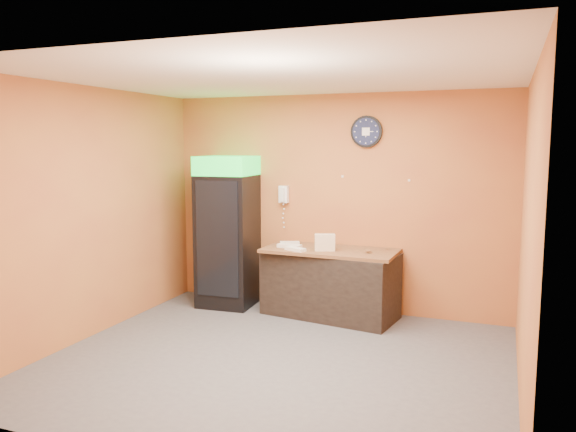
% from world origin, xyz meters
% --- Properties ---
extents(floor, '(4.50, 4.50, 0.00)m').
position_xyz_m(floor, '(0.00, 0.00, 0.00)').
color(floor, '#47474C').
rests_on(floor, ground).
extents(back_wall, '(4.50, 0.02, 2.80)m').
position_xyz_m(back_wall, '(0.00, 2.00, 1.40)').
color(back_wall, '#BA7334').
rests_on(back_wall, floor).
extents(left_wall, '(0.02, 4.00, 2.80)m').
position_xyz_m(left_wall, '(-2.25, 0.00, 1.40)').
color(left_wall, '#BA7334').
rests_on(left_wall, floor).
extents(right_wall, '(0.02, 4.00, 2.80)m').
position_xyz_m(right_wall, '(2.25, 0.00, 1.40)').
color(right_wall, '#BA7334').
rests_on(right_wall, floor).
extents(ceiling, '(4.50, 4.00, 0.02)m').
position_xyz_m(ceiling, '(0.00, 0.00, 2.80)').
color(ceiling, white).
rests_on(ceiling, back_wall).
extents(beverage_cooler, '(0.75, 0.76, 2.00)m').
position_xyz_m(beverage_cooler, '(-1.38, 1.61, 0.98)').
color(beverage_cooler, black).
rests_on(beverage_cooler, floor).
extents(prep_counter, '(1.73, 0.96, 0.82)m').
position_xyz_m(prep_counter, '(0.06, 1.63, 0.41)').
color(prep_counter, black).
rests_on(prep_counter, floor).
extents(wall_clock, '(0.40, 0.06, 0.40)m').
position_xyz_m(wall_clock, '(0.41, 1.97, 2.32)').
color(wall_clock, black).
rests_on(wall_clock, back_wall).
extents(wall_phone, '(0.12, 0.11, 0.23)m').
position_xyz_m(wall_phone, '(-0.70, 1.95, 1.50)').
color(wall_phone, white).
rests_on(wall_phone, back_wall).
extents(butcher_paper, '(1.67, 0.84, 0.04)m').
position_xyz_m(butcher_paper, '(0.06, 1.63, 0.84)').
color(butcher_paper, brown).
rests_on(butcher_paper, prep_counter).
extents(sub_roll_stack, '(0.26, 0.17, 0.21)m').
position_xyz_m(sub_roll_stack, '(0.03, 1.49, 0.97)').
color(sub_roll_stack, beige).
rests_on(sub_roll_stack, butcher_paper).
extents(wrapped_sandwich_left, '(0.32, 0.16, 0.04)m').
position_xyz_m(wrapped_sandwich_left, '(-0.45, 1.53, 0.88)').
color(wrapped_sandwich_left, white).
rests_on(wrapped_sandwich_left, butcher_paper).
extents(wrapped_sandwich_mid, '(0.29, 0.19, 0.04)m').
position_xyz_m(wrapped_sandwich_mid, '(-0.31, 1.37, 0.88)').
color(wrapped_sandwich_mid, white).
rests_on(wrapped_sandwich_mid, butcher_paper).
extents(wrapped_sandwich_right, '(0.27, 0.19, 0.04)m').
position_xyz_m(wrapped_sandwich_right, '(-0.54, 1.76, 0.88)').
color(wrapped_sandwich_right, white).
rests_on(wrapped_sandwich_right, butcher_paper).
extents(kitchen_tool, '(0.06, 0.06, 0.06)m').
position_xyz_m(kitchen_tool, '(0.05, 1.65, 0.89)').
color(kitchen_tool, silver).
rests_on(kitchen_tool, butcher_paper).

